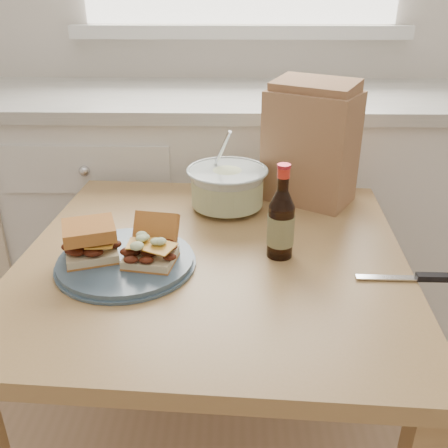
{
  "coord_description": "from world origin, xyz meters",
  "views": [
    {
      "loc": [
        -0.02,
        -0.12,
        1.3
      ],
      "look_at": [
        -0.04,
        0.88,
        0.81
      ],
      "focal_mm": 40.0,
      "sensor_mm": 36.0,
      "label": 1
    }
  ],
  "objects_px": {
    "plate": "(126,262)",
    "paper_bag": "(311,148)",
    "beer_bottle": "(281,223)",
    "coleslaw_bowl": "(227,189)",
    "dining_table": "(214,292)"
  },
  "relations": [
    {
      "from": "dining_table",
      "to": "paper_bag",
      "type": "bearing_deg",
      "value": 55.3
    },
    {
      "from": "coleslaw_bowl",
      "to": "beer_bottle",
      "type": "distance_m",
      "value": 0.29
    },
    {
      "from": "beer_bottle",
      "to": "paper_bag",
      "type": "relative_size",
      "value": 0.72
    },
    {
      "from": "plate",
      "to": "paper_bag",
      "type": "xyz_separation_m",
      "value": [
        0.45,
        0.39,
        0.14
      ]
    },
    {
      "from": "dining_table",
      "to": "beer_bottle",
      "type": "relative_size",
      "value": 4.21
    },
    {
      "from": "plate",
      "to": "paper_bag",
      "type": "bearing_deg",
      "value": 40.94
    },
    {
      "from": "plate",
      "to": "beer_bottle",
      "type": "height_order",
      "value": "beer_bottle"
    },
    {
      "from": "plate",
      "to": "coleslaw_bowl",
      "type": "relative_size",
      "value": 1.35
    },
    {
      "from": "coleslaw_bowl",
      "to": "paper_bag",
      "type": "height_order",
      "value": "paper_bag"
    },
    {
      "from": "beer_bottle",
      "to": "coleslaw_bowl",
      "type": "bearing_deg",
      "value": 134.44
    },
    {
      "from": "dining_table",
      "to": "coleslaw_bowl",
      "type": "distance_m",
      "value": 0.31
    },
    {
      "from": "dining_table",
      "to": "plate",
      "type": "relative_size",
      "value": 3.1
    },
    {
      "from": "dining_table",
      "to": "plate",
      "type": "xyz_separation_m",
      "value": [
        -0.19,
        -0.06,
        0.12
      ]
    },
    {
      "from": "dining_table",
      "to": "paper_bag",
      "type": "height_order",
      "value": "paper_bag"
    },
    {
      "from": "plate",
      "to": "paper_bag",
      "type": "height_order",
      "value": "paper_bag"
    }
  ]
}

